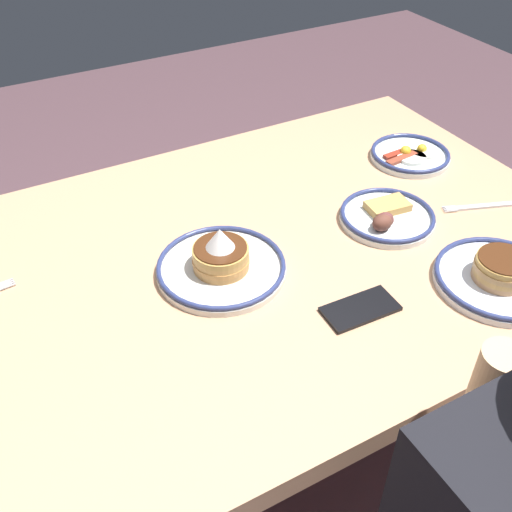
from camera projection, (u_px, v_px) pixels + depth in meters
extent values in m
plane|color=#51383E|center=(271.00, 442.00, 1.76)|extent=(6.00, 6.00, 0.00)
cube|color=tan|center=(276.00, 253.00, 1.30)|extent=(1.38, 0.97, 0.05)
cylinder|color=tan|center=(367.00, 224.00, 2.02)|extent=(0.05, 0.05, 0.69)
cylinder|color=tan|center=(10.00, 349.00, 1.58)|extent=(0.05, 0.05, 0.69)
cylinder|color=silver|center=(221.00, 269.00, 1.21)|extent=(0.26, 0.26, 0.01)
torus|color=navy|center=(221.00, 265.00, 1.21)|extent=(0.26, 0.26, 0.01)
cylinder|color=#CD8F4A|center=(221.00, 265.00, 1.21)|extent=(0.11, 0.11, 0.01)
cylinder|color=#D89148|center=(221.00, 260.00, 1.20)|extent=(0.12, 0.12, 0.01)
cylinder|color=#DB9E50|center=(221.00, 255.00, 1.19)|extent=(0.11, 0.11, 0.01)
cylinder|color=gold|center=(220.00, 251.00, 1.18)|extent=(0.11, 0.11, 0.01)
cylinder|color=#4C2814|center=(220.00, 248.00, 1.18)|extent=(0.11, 0.11, 0.00)
cone|color=white|center=(220.00, 238.00, 1.16)|extent=(0.06, 0.06, 0.04)
cylinder|color=white|center=(410.00, 157.00, 1.57)|extent=(0.21, 0.21, 0.01)
torus|color=navy|center=(410.00, 153.00, 1.56)|extent=(0.20, 0.20, 0.01)
cylinder|color=white|center=(423.00, 152.00, 1.56)|extent=(0.07, 0.07, 0.01)
sphere|color=yellow|center=(422.00, 149.00, 1.57)|extent=(0.03, 0.03, 0.03)
cylinder|color=white|center=(412.00, 157.00, 1.54)|extent=(0.07, 0.07, 0.01)
sphere|color=yellow|center=(406.00, 151.00, 1.56)|extent=(0.03, 0.03, 0.03)
cube|color=maroon|center=(396.00, 154.00, 1.55)|extent=(0.07, 0.02, 0.01)
cube|color=brown|center=(402.00, 158.00, 1.54)|extent=(0.10, 0.03, 0.01)
cylinder|color=white|center=(387.00, 219.00, 1.35)|extent=(0.21, 0.21, 0.01)
torus|color=navy|center=(388.00, 214.00, 1.34)|extent=(0.21, 0.21, 0.01)
cube|color=tan|center=(388.00, 206.00, 1.36)|extent=(0.10, 0.07, 0.02)
ellipsoid|color=brown|center=(384.00, 220.00, 1.31)|extent=(0.04, 0.03, 0.03)
ellipsoid|color=brown|center=(382.00, 223.00, 1.30)|extent=(0.05, 0.04, 0.04)
ellipsoid|color=brown|center=(386.00, 221.00, 1.31)|extent=(0.04, 0.03, 0.03)
ellipsoid|color=brown|center=(379.00, 221.00, 1.31)|extent=(0.03, 0.02, 0.02)
cylinder|color=white|center=(498.00, 281.00, 1.19)|extent=(0.25, 0.25, 0.01)
torus|color=navy|center=(499.00, 276.00, 1.18)|extent=(0.25, 0.25, 0.01)
cylinder|color=tan|center=(499.00, 276.00, 1.18)|extent=(0.11, 0.11, 0.01)
cylinder|color=#D0964B|center=(501.00, 271.00, 1.17)|extent=(0.11, 0.11, 0.01)
cylinder|color=tan|center=(503.00, 267.00, 1.16)|extent=(0.11, 0.11, 0.01)
cylinder|color=gold|center=(504.00, 262.00, 1.16)|extent=(0.11, 0.11, 0.01)
cylinder|color=#4C2814|center=(505.00, 259.00, 1.15)|extent=(0.10, 0.10, 0.00)
cube|color=black|center=(360.00, 309.00, 1.13)|extent=(0.15, 0.08, 0.01)
cube|color=silver|center=(482.00, 206.00, 1.40)|extent=(0.17, 0.07, 0.01)
cube|color=silver|center=(448.00, 207.00, 1.39)|extent=(0.03, 0.01, 0.00)
cube|color=silver|center=(449.00, 208.00, 1.39)|extent=(0.03, 0.01, 0.00)
cube|color=silver|center=(450.00, 210.00, 1.38)|extent=(0.03, 0.01, 0.00)
cube|color=silver|center=(451.00, 211.00, 1.38)|extent=(0.03, 0.01, 0.00)
cube|color=silver|center=(8.00, 287.00, 1.18)|extent=(0.03, 0.01, 0.00)
cube|color=silver|center=(7.00, 285.00, 1.18)|extent=(0.03, 0.01, 0.00)
cube|color=silver|center=(6.00, 284.00, 1.19)|extent=(0.03, 0.01, 0.00)
cube|color=silver|center=(5.00, 282.00, 1.19)|extent=(0.03, 0.01, 0.00)
cylinder|color=#DCB281|center=(485.00, 412.00, 0.91)|extent=(0.08, 0.08, 0.26)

